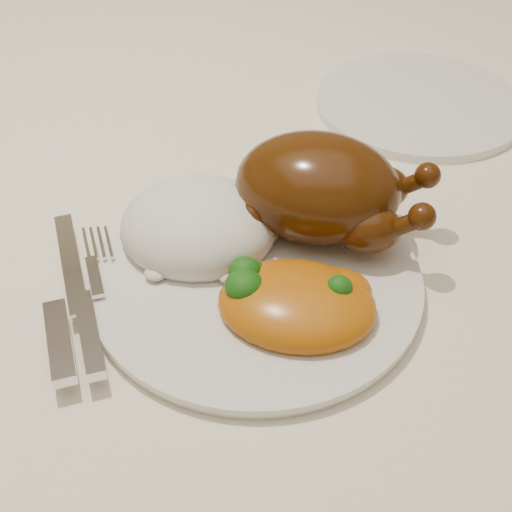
{
  "coord_description": "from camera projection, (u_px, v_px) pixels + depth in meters",
  "views": [
    {
      "loc": [
        0.1,
        -0.57,
        1.16
      ],
      "look_at": [
        0.14,
        -0.16,
        0.8
      ],
      "focal_mm": 50.0,
      "sensor_mm": 36.0,
      "label": 1
    }
  ],
  "objects": [
    {
      "name": "rice_mound",
      "position": [
        198.0,
        227.0,
        0.58
      ],
      "size": [
        0.14,
        0.13,
        0.07
      ],
      "rotation": [
        0.0,
        0.0,
        -0.16
      ],
      "color": "white",
      "rests_on": "dinner_plate"
    },
    {
      "name": "side_plate",
      "position": [
        419.0,
        103.0,
        0.77
      ],
      "size": [
        0.28,
        0.28,
        0.01
      ],
      "primitive_type": "cylinder",
      "rotation": [
        0.0,
        0.0,
        -0.29
      ],
      "color": "white",
      "rests_on": "tablecloth"
    },
    {
      "name": "cutlery",
      "position": [
        77.0,
        311.0,
        0.52
      ],
      "size": [
        0.05,
        0.18,
        0.01
      ],
      "rotation": [
        0.0,
        0.0,
        0.19
      ],
      "color": "silver",
      "rests_on": "dinner_plate"
    },
    {
      "name": "tablecloth",
      "position": [
        90.0,
        202.0,
        0.69
      ],
      "size": [
        1.73,
        1.03,
        0.18
      ],
      "color": "white",
      "rests_on": "dining_table"
    },
    {
      "name": "roast_chicken",
      "position": [
        322.0,
        189.0,
        0.57
      ],
      "size": [
        0.18,
        0.14,
        0.09
      ],
      "rotation": [
        0.0,
        0.0,
        -0.36
      ],
      "color": "#4F2808",
      "rests_on": "dinner_plate"
    },
    {
      "name": "dining_table",
      "position": [
        101.0,
        258.0,
        0.74
      ],
      "size": [
        1.6,
        0.9,
        0.76
      ],
      "color": "brown",
      "rests_on": "floor"
    },
    {
      "name": "dinner_plate",
      "position": [
        256.0,
        280.0,
        0.56
      ],
      "size": [
        0.28,
        0.28,
        0.01
      ],
      "primitive_type": "cylinder",
      "rotation": [
        0.0,
        0.0,
        -0.08
      ],
      "color": "white",
      "rests_on": "tablecloth"
    },
    {
      "name": "mac_and_cheese",
      "position": [
        298.0,
        300.0,
        0.52
      ],
      "size": [
        0.14,
        0.12,
        0.04
      ],
      "rotation": [
        0.0,
        0.0,
        -0.29
      ],
      "color": "#B6510B",
      "rests_on": "dinner_plate"
    }
  ]
}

